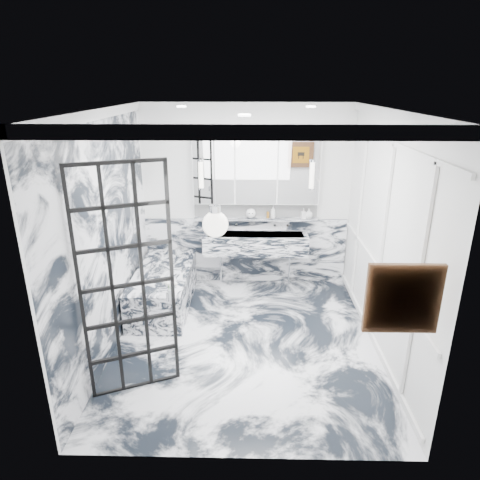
{
  "coord_description": "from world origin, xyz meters",
  "views": [
    {
      "loc": [
        0.05,
        -4.62,
        3.05
      ],
      "look_at": [
        -0.06,
        0.5,
        1.17
      ],
      "focal_mm": 32.0,
      "sensor_mm": 36.0,
      "label": 1
    }
  ],
  "objects_px": {
    "trough_sink": "(255,243)",
    "mirror_cabinet": "(256,171)",
    "bathtub": "(164,288)",
    "crittall_door": "(128,285)"
  },
  "relations": [
    {
      "from": "crittall_door",
      "to": "bathtub",
      "type": "relative_size",
      "value": 1.45
    },
    {
      "from": "trough_sink",
      "to": "mirror_cabinet",
      "type": "relative_size",
      "value": 0.84
    },
    {
      "from": "trough_sink",
      "to": "bathtub",
      "type": "height_order",
      "value": "trough_sink"
    },
    {
      "from": "mirror_cabinet",
      "to": "bathtub",
      "type": "height_order",
      "value": "mirror_cabinet"
    },
    {
      "from": "trough_sink",
      "to": "bathtub",
      "type": "relative_size",
      "value": 0.97
    },
    {
      "from": "crittall_door",
      "to": "bathtub",
      "type": "distance_m",
      "value": 2.0
    },
    {
      "from": "mirror_cabinet",
      "to": "bathtub",
      "type": "xyz_separation_m",
      "value": [
        -1.32,
        -0.83,
        -1.54
      ]
    },
    {
      "from": "crittall_door",
      "to": "trough_sink",
      "type": "xyz_separation_m",
      "value": [
        1.28,
        2.44,
        -0.47
      ]
    },
    {
      "from": "crittall_door",
      "to": "bathtub",
      "type": "height_order",
      "value": "crittall_door"
    },
    {
      "from": "bathtub",
      "to": "trough_sink",
      "type": "bearing_deg",
      "value": 26.48
    }
  ]
}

